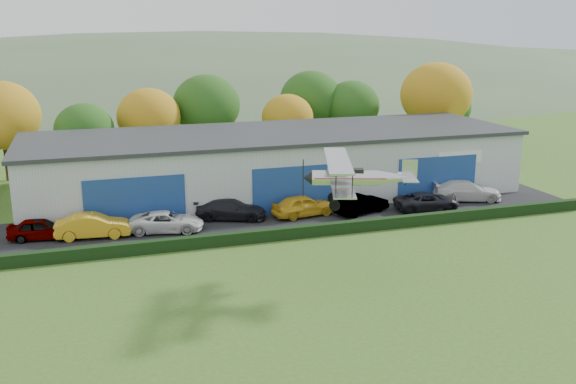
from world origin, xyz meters
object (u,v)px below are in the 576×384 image
object	(u,v)px
car_0	(41,229)
car_4	(303,205)
car_1	(93,226)
car_3	(231,209)
car_7	(467,191)
car_6	(427,201)
car_2	(167,222)
hangar	(274,163)
car_5	(361,204)
biplane	(354,176)

from	to	relation	value
car_0	car_4	world-z (taller)	car_4
car_1	car_3	distance (m)	9.82
car_4	car_7	xyz separation A→B (m)	(14.09, 0.16, -0.00)
car_4	car_3	bearing A→B (deg)	71.37
car_6	car_1	bearing A→B (deg)	93.46
car_2	car_7	distance (m)	24.27
hangar	car_3	distance (m)	8.41
hangar	car_4	bearing A→B (deg)	-89.45
car_2	hangar	bearing A→B (deg)	-39.99
car_3	car_4	size ratio (longest dim) A/B	1.09
car_1	car_2	bearing A→B (deg)	-87.56
hangar	car_2	size ratio (longest dim) A/B	8.06
car_1	car_2	size ratio (longest dim) A/B	0.97
car_3	car_5	distance (m)	9.86
car_3	car_7	distance (m)	19.41
car_0	biplane	xyz separation A→B (m)	(17.30, -11.86, 4.97)
hangar	car_7	distance (m)	15.91
car_5	car_7	bearing A→B (deg)	-105.90
hangar	biplane	size ratio (longest dim) A/B	5.63
car_1	car_5	world-z (taller)	car_1
hangar	car_6	bearing A→B (deg)	-41.87
car_0	car_3	world-z (taller)	car_3
car_0	car_4	size ratio (longest dim) A/B	0.89
car_1	car_5	bearing A→B (deg)	-85.67
car_3	car_1	bearing A→B (deg)	118.79
car_3	biplane	distance (m)	14.09
car_0	car_6	world-z (taller)	car_0
car_6	car_0	bearing A→B (deg)	92.36
car_7	biplane	distance (m)	19.80
car_7	car_3	bearing A→B (deg)	104.62
car_1	biplane	world-z (taller)	biplane
car_6	biplane	size ratio (longest dim) A/B	0.69
car_0	car_4	distance (m)	18.36
car_5	car_7	xyz separation A→B (m)	(9.66, 0.80, 0.06)
car_0	biplane	world-z (taller)	biplane
car_7	car_6	bearing A→B (deg)	126.22
car_2	car_5	bearing A→B (deg)	-77.80
car_2	biplane	xyz separation A→B (m)	(9.11, -10.98, 4.99)
car_0	car_1	size ratio (longest dim) A/B	0.85
hangar	car_5	bearing A→B (deg)	-60.12
car_3	car_6	bearing A→B (deg)	-77.71
car_7	biplane	xyz separation A→B (m)	(-15.15, -11.77, 4.89)
car_4	car_6	world-z (taller)	car_4
car_6	car_7	distance (m)	4.80
car_6	car_3	bearing A→B (deg)	86.96
car_0	car_7	distance (m)	32.45
hangar	car_2	distance (m)	12.92
biplane	car_4	bearing A→B (deg)	103.46
car_1	car_5	size ratio (longest dim) A/B	1.08
car_5	biplane	world-z (taller)	biplane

